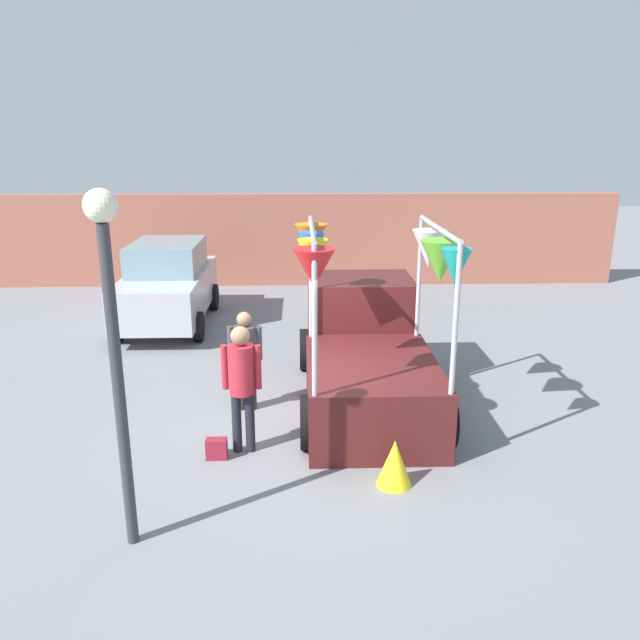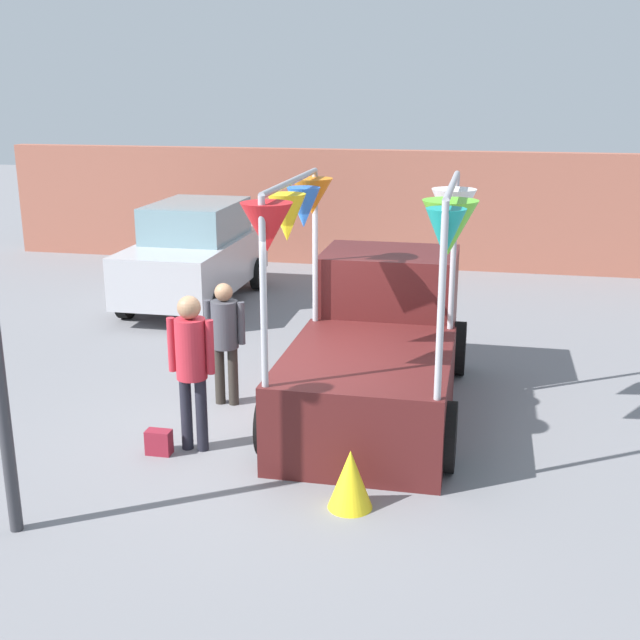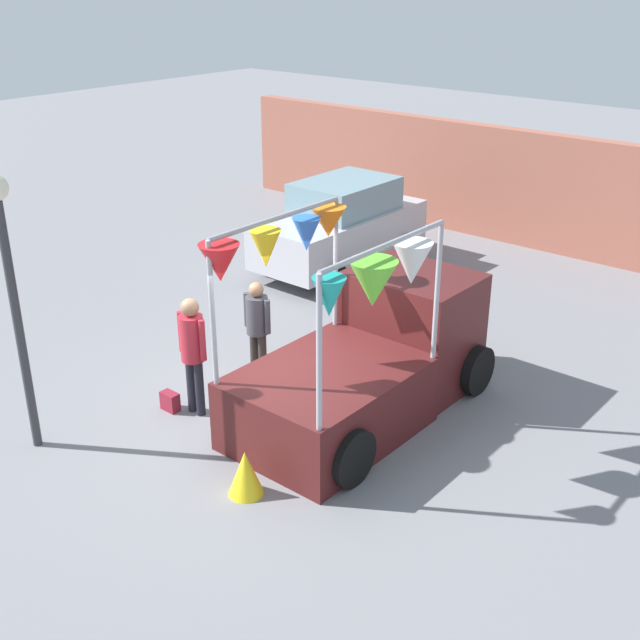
# 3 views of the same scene
# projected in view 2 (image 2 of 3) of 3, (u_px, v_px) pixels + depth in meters

# --- Properties ---
(ground_plane) EXTENTS (60.00, 60.00, 0.00)m
(ground_plane) POSITION_uv_depth(u_px,v_px,m) (284.00, 432.00, 9.49)
(ground_plane) COLOR slate
(vendor_truck) EXTENTS (2.41, 4.08, 2.97)m
(vendor_truck) POSITION_uv_depth(u_px,v_px,m) (379.00, 338.00, 10.12)
(vendor_truck) COLOR #4C1919
(vendor_truck) RESTS_ON ground
(parked_car) EXTENTS (1.88, 4.00, 1.88)m
(parked_car) POSITION_uv_depth(u_px,v_px,m) (196.00, 253.00, 14.97)
(parked_car) COLOR #B7B7BC
(parked_car) RESTS_ON ground
(person_customer) EXTENTS (0.53, 0.34, 1.79)m
(person_customer) POSITION_uv_depth(u_px,v_px,m) (191.00, 358.00, 8.75)
(person_customer) COLOR black
(person_customer) RESTS_ON ground
(person_vendor) EXTENTS (0.53, 0.34, 1.60)m
(person_vendor) POSITION_uv_depth(u_px,v_px,m) (225.00, 332.00, 10.09)
(person_vendor) COLOR #2D2823
(person_vendor) RESTS_ON ground
(handbag) EXTENTS (0.28, 0.16, 0.28)m
(handbag) POSITION_uv_depth(u_px,v_px,m) (159.00, 442.00, 8.90)
(handbag) COLOR maroon
(handbag) RESTS_ON ground
(brick_boundary_wall) EXTENTS (18.00, 0.36, 2.60)m
(brick_boundary_wall) POSITION_uv_depth(u_px,v_px,m) (386.00, 209.00, 17.98)
(brick_boundary_wall) COLOR #9E5947
(brick_boundary_wall) RESTS_ON ground
(folded_kite_bundle_sunflower) EXTENTS (0.62, 0.62, 0.60)m
(folded_kite_bundle_sunflower) POSITION_uv_depth(u_px,v_px,m) (350.00, 479.00, 7.72)
(folded_kite_bundle_sunflower) COLOR yellow
(folded_kite_bundle_sunflower) RESTS_ON ground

